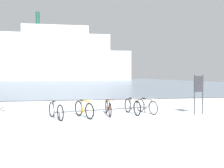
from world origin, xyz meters
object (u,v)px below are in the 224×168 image
info_sign (199,88)px  bicycle_3 (132,106)px  bicycle_0 (56,111)px  bicycle_4 (147,106)px  bicycle_1 (84,109)px  ferry_ship (59,58)px  bicycle_2 (108,108)px

info_sign → bicycle_3: bearing=169.1°
bicycle_0 → bicycle_4: (4.26, 0.77, -0.00)m
info_sign → bicycle_0: bearing=-179.6°
bicycle_1 → info_sign: (5.41, -0.08, 0.90)m
bicycle_3 → bicycle_4: bearing=9.6°
bicycle_3 → ferry_ship: size_ratio=0.03×
bicycle_1 → bicycle_4: size_ratio=0.93×
bicycle_0 → bicycle_1: (1.18, 0.13, 0.01)m
bicycle_1 → bicycle_2: bicycle_1 is taller
bicycle_0 → bicycle_2: bearing=13.7°
bicycle_0 → bicycle_1: bearing=6.1°
info_sign → bicycle_1: bearing=179.2°
ferry_ship → bicycle_2: bearing=-84.0°
info_sign → ferry_ship: ferry_ship is taller
bicycle_2 → ferry_ship: bearing=96.0°
bicycle_3 → info_sign: info_sign is taller
bicycle_0 → bicycle_3: 3.56m
bicycle_3 → info_sign: 3.27m
bicycle_1 → bicycle_3: 2.38m
bicycle_4 → ferry_ship: bearing=97.3°
bicycle_3 → info_sign: bearing=-10.9°
bicycle_2 → ferry_ship: ferry_ship is taller
bicycle_3 → bicycle_2: bearing=-176.3°
bicycle_0 → bicycle_3: bearing=10.4°
bicycle_0 → ferry_ship: ferry_ship is taller
bicycle_2 → bicycle_3: bearing=3.7°
bicycle_4 → bicycle_2: bearing=-174.0°
bicycle_2 → bicycle_4: bicycle_4 is taller
bicycle_2 → info_sign: (4.27, -0.52, 0.92)m
bicycle_3 → bicycle_4: size_ratio=1.03×
bicycle_1 → bicycle_3: bearing=12.5°
bicycle_2 → bicycle_4: bearing=6.0°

